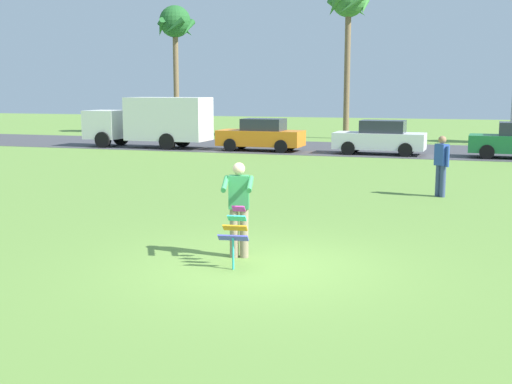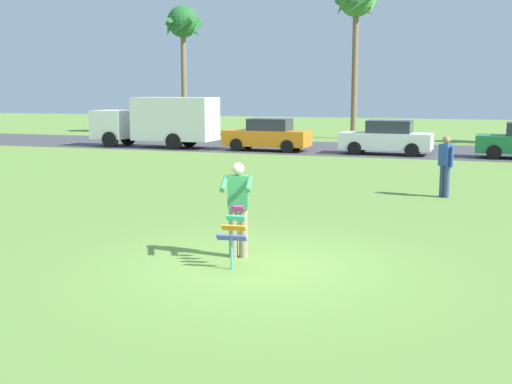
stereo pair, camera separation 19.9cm
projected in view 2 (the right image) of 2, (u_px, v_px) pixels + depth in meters
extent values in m
plane|color=olive|center=(259.00, 267.00, 11.18)|extent=(120.00, 120.00, 0.00)
cube|color=#424247|center=(403.00, 150.00, 32.50)|extent=(120.00, 8.00, 0.01)
cylinder|color=gray|center=(243.00, 233.00, 11.74)|extent=(0.16, 0.16, 0.90)
cylinder|color=gray|center=(233.00, 233.00, 11.75)|extent=(0.16, 0.16, 0.90)
cube|color=#338C4C|center=(238.00, 192.00, 11.63)|extent=(0.40, 0.30, 0.60)
sphere|color=beige|center=(238.00, 169.00, 11.56)|extent=(0.22, 0.22, 0.22)
cylinder|color=#338C4C|center=(249.00, 184.00, 11.34)|extent=(0.23, 0.59, 0.24)
cylinder|color=#338C4C|center=(224.00, 184.00, 11.38)|extent=(0.23, 0.59, 0.24)
cube|color=#D83399|center=(238.00, 209.00, 11.33)|extent=(0.24, 0.17, 0.12)
cube|color=#33BFBF|center=(236.00, 218.00, 11.19)|extent=(0.34, 0.18, 0.12)
cube|color=orange|center=(233.00, 228.00, 11.05)|extent=(0.43, 0.20, 0.12)
cube|color=#4C4CCC|center=(231.00, 238.00, 10.92)|extent=(0.53, 0.21, 0.12)
cylinder|color=#33BFBF|center=(232.00, 254.00, 10.96)|extent=(0.04, 0.04, 0.55)
cube|color=silver|center=(113.00, 124.00, 34.87)|extent=(1.81, 1.91, 1.50)
cube|color=silver|center=(175.00, 119.00, 33.62)|extent=(4.21, 2.02, 2.20)
cylinder|color=black|center=(110.00, 140.00, 34.01)|extent=(0.84, 0.28, 0.84)
cylinder|color=black|center=(128.00, 137.00, 35.73)|extent=(0.84, 0.28, 0.84)
cylinder|color=black|center=(174.00, 141.00, 32.82)|extent=(0.84, 0.28, 0.84)
cylinder|color=black|center=(189.00, 139.00, 34.54)|extent=(0.84, 0.28, 0.84)
cube|color=orange|center=(267.00, 138.00, 32.18)|extent=(4.22, 1.76, 0.76)
cube|color=#282D38|center=(270.00, 125.00, 32.03)|extent=(2.04, 1.42, 0.60)
cylinder|color=black|center=(237.00, 145.00, 31.91)|extent=(0.64, 0.23, 0.64)
cylinder|color=black|center=(248.00, 143.00, 33.41)|extent=(0.64, 0.23, 0.64)
cylinder|color=black|center=(287.00, 147.00, 31.05)|extent=(0.64, 0.23, 0.64)
cylinder|color=black|center=(297.00, 144.00, 32.55)|extent=(0.64, 0.23, 0.64)
cube|color=white|center=(386.00, 141.00, 30.33)|extent=(4.24, 1.81, 0.76)
cube|color=#282D38|center=(390.00, 127.00, 30.18)|extent=(2.05, 1.45, 0.60)
cylinder|color=black|center=(355.00, 148.00, 30.08)|extent=(0.65, 0.24, 0.64)
cylinder|color=black|center=(361.00, 146.00, 31.57)|extent=(0.65, 0.24, 0.64)
cylinder|color=black|center=(412.00, 150.00, 29.19)|extent=(0.65, 0.24, 0.64)
cylinder|color=black|center=(416.00, 147.00, 30.68)|extent=(0.65, 0.24, 0.64)
cylinder|color=black|center=(494.00, 152.00, 28.16)|extent=(0.65, 0.25, 0.64)
cylinder|color=black|center=(495.00, 149.00, 29.65)|extent=(0.65, 0.25, 0.64)
cylinder|color=brown|center=(184.00, 80.00, 43.96)|extent=(0.36, 0.36, 7.31)
sphere|color=#236028|center=(183.00, 22.00, 43.36)|extent=(2.10, 2.10, 2.10)
cone|color=#236028|center=(196.00, 28.00, 43.13)|extent=(0.44, 1.56, 1.28)
cone|color=#236028|center=(193.00, 29.00, 44.18)|extent=(1.62, 0.90, 1.28)
cone|color=#236028|center=(176.00, 30.00, 44.20)|extent=(1.27, 1.52, 1.28)
cone|color=#236028|center=(169.00, 28.00, 43.15)|extent=(1.27, 1.52, 1.28)
cone|color=#236028|center=(181.00, 27.00, 42.49)|extent=(1.62, 0.90, 1.28)
cylinder|color=brown|center=(355.00, 72.00, 39.72)|extent=(0.36, 0.36, 8.19)
cone|color=#387A33|center=(372.00, 6.00, 38.82)|extent=(0.44, 1.56, 1.28)
cone|color=#387A33|center=(363.00, 8.00, 39.87)|extent=(1.62, 0.90, 1.28)
cone|color=#387A33|center=(345.00, 8.00, 39.89)|extent=(1.27, 1.52, 1.28)
cone|color=#387A33|center=(342.00, 6.00, 38.84)|extent=(1.27, 1.52, 1.28)
cone|color=#387A33|center=(358.00, 5.00, 38.18)|extent=(1.62, 0.90, 1.28)
cylinder|color=#384772|center=(447.00, 182.00, 18.26)|extent=(0.16, 0.16, 0.90)
cylinder|color=#384772|center=(442.00, 181.00, 18.42)|extent=(0.16, 0.16, 0.90)
cube|color=#2D4CA5|center=(446.00, 155.00, 18.22)|extent=(0.41, 0.41, 0.60)
sphere|color=#9E7051|center=(446.00, 140.00, 18.16)|extent=(0.22, 0.22, 0.22)
cylinder|color=#2D4CA5|center=(452.00, 157.00, 18.01)|extent=(0.09, 0.09, 0.58)
cylinder|color=#2D4CA5|center=(440.00, 155.00, 18.44)|extent=(0.09, 0.09, 0.58)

